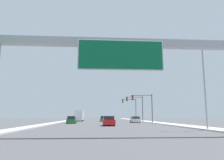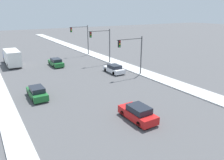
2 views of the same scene
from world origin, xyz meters
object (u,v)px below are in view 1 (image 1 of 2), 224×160
car_near_left (109,121)px  traffic_light_near_intersection (145,103)px  street_lamp_right (202,79)px  car_mid_left (104,119)px  traffic_light_far_intersection (132,106)px  traffic_light_mid_block (137,104)px  car_near_right (135,120)px  car_far_right (72,120)px  sign_gantry (121,55)px  truck_box_primary (79,116)px

car_near_left → traffic_light_near_intersection: traffic_light_near_intersection is taller
street_lamp_right → car_near_left: bearing=131.8°
car_mid_left → traffic_light_far_intersection: 12.03m
traffic_light_mid_block → car_near_right: bearing=-105.1°
car_near_left → traffic_light_far_intersection: (8.90, 32.39, 3.91)m
car_near_left → car_mid_left: 25.31m
car_far_right → traffic_light_near_intersection: traffic_light_near_intersection is taller
car_far_right → car_near_left: bearing=-57.2°
sign_gantry → traffic_light_near_intersection: (8.74, 30.08, -2.25)m
car_near_right → car_mid_left: bearing=125.6°
car_far_right → car_mid_left: bearing=64.2°
car_near_left → traffic_light_mid_block: (8.85, 22.39, 3.83)m
car_near_right → car_near_left: bearing=-114.2°
car_mid_left → street_lamp_right: size_ratio=0.47×
car_near_right → street_lamp_right: size_ratio=0.44×
car_near_right → traffic_light_mid_block: bearing=74.9°
car_near_left → street_lamp_right: street_lamp_right is taller
car_near_left → traffic_light_mid_block: bearing=68.4°
car_mid_left → traffic_light_near_intersection: traffic_light_near_intersection is taller
car_near_left → car_mid_left: (0.00, 25.31, -0.01)m
car_mid_left → car_near_left: bearing=-90.0°
truck_box_primary → street_lamp_right: street_lamp_right is taller
car_near_left → traffic_light_far_intersection: 33.82m
car_near_left → traffic_light_far_intersection: traffic_light_far_intersection is taller
car_near_right → traffic_light_far_intersection: traffic_light_far_intersection is taller
traffic_light_far_intersection → street_lamp_right: 43.70m
car_far_right → traffic_light_far_intersection: (15.90, 21.54, 3.93)m
traffic_light_mid_block → sign_gantry: bearing=-102.5°
car_far_right → traffic_light_far_intersection: size_ratio=0.63×
traffic_light_near_intersection → sign_gantry: bearing=-106.2°
sign_gantry → traffic_light_far_intersection: sign_gantry is taller
car_near_left → truck_box_primary: truck_box_primary is taller
sign_gantry → street_lamp_right: 11.97m
car_mid_left → truck_box_primary: truck_box_primary is taller
car_near_right → traffic_light_near_intersection: size_ratio=0.69×
car_near_left → car_mid_left: bearing=90.0°
traffic_light_far_intersection → car_near_left: bearing=-105.4°
sign_gantry → truck_box_primary: 48.90m
car_near_right → truck_box_primary: (-14.00, 14.91, 0.89)m
car_near_left → traffic_light_near_intersection: size_ratio=0.67×
traffic_light_mid_block → street_lamp_right: bearing=-87.9°
car_near_right → car_far_right: bearing=-161.4°
car_far_right → street_lamp_right: street_lamp_right is taller
car_mid_left → traffic_light_mid_block: bearing=-18.3°
car_near_left → traffic_light_mid_block: 24.38m
car_far_right → traffic_light_far_intersection: traffic_light_far_intersection is taller
truck_box_primary → street_lamp_right: size_ratio=0.84×
traffic_light_near_intersection → street_lamp_right: size_ratio=0.64×
truck_box_primary → traffic_light_mid_block: traffic_light_mid_block is taller
car_far_right → truck_box_primary: truck_box_primary is taller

